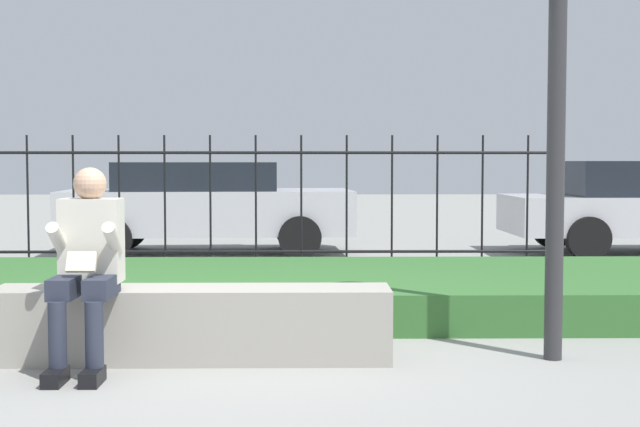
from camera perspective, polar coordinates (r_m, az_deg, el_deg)
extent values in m
plane|color=gray|center=(6.05, -6.31, -9.31)|extent=(60.00, 60.00, 0.00)
cube|color=gray|center=(6.03, -8.19, -7.02)|extent=(2.63, 0.48, 0.49)
cube|color=slate|center=(6.07, -8.17, -8.91)|extent=(2.53, 0.44, 0.08)
cube|color=black|center=(5.60, -16.58, -10.00)|extent=(0.11, 0.26, 0.09)
cylinder|color=#282D3D|center=(5.61, -16.45, -7.44)|extent=(0.11, 0.11, 0.40)
cube|color=#282D3D|center=(5.76, -15.93, -4.53)|extent=(0.15, 0.42, 0.13)
cube|color=black|center=(5.54, -14.36, -10.10)|extent=(0.11, 0.26, 0.09)
cylinder|color=#282D3D|center=(5.55, -14.25, -7.51)|extent=(0.11, 0.11, 0.40)
cube|color=#282D3D|center=(5.71, -13.79, -4.57)|extent=(0.15, 0.42, 0.13)
cube|color=beige|center=(5.91, -14.41, -1.68)|extent=(0.38, 0.24, 0.54)
sphere|color=tan|center=(5.87, -14.51, 1.85)|extent=(0.21, 0.21, 0.21)
cylinder|color=beige|center=(5.80, -16.43, -1.61)|extent=(0.08, 0.29, 0.24)
cylinder|color=beige|center=(5.71, -13.13, -1.63)|extent=(0.08, 0.29, 0.24)
cube|color=beige|center=(5.67, -15.02, -3.01)|extent=(0.18, 0.09, 0.13)
cube|color=#33662D|center=(8.04, -4.90, -4.97)|extent=(8.55, 2.72, 0.33)
cylinder|color=black|center=(9.93, -4.11, -2.45)|extent=(6.55, 0.03, 0.03)
cylinder|color=black|center=(9.88, -4.14, 3.90)|extent=(6.55, 0.03, 0.03)
cylinder|color=black|center=(10.35, -18.18, 0.32)|extent=(0.02, 0.02, 1.62)
cylinder|color=black|center=(10.21, -15.49, 0.32)|extent=(0.02, 0.02, 1.62)
cylinder|color=black|center=(10.09, -12.72, 0.33)|extent=(0.02, 0.02, 1.62)
cylinder|color=black|center=(10.00, -9.89, 0.34)|extent=(0.02, 0.02, 1.62)
cylinder|color=black|center=(9.93, -7.03, 0.34)|extent=(0.02, 0.02, 1.62)
cylinder|color=black|center=(9.89, -4.12, 0.34)|extent=(0.02, 0.02, 1.62)
cylinder|color=black|center=(9.87, -1.20, 0.35)|extent=(0.02, 0.02, 1.62)
cylinder|color=black|center=(9.88, 1.72, 0.35)|extent=(0.02, 0.02, 1.62)
cylinder|color=black|center=(9.92, 4.62, 0.35)|extent=(0.02, 0.02, 1.62)
cylinder|color=black|center=(9.98, 7.50, 0.35)|extent=(0.02, 0.02, 1.62)
cylinder|color=black|center=(10.06, 10.34, 0.35)|extent=(0.02, 0.02, 1.62)
cylinder|color=black|center=(10.17, 13.13, 0.35)|extent=(0.02, 0.02, 1.62)
cylinder|color=black|center=(12.47, 16.79, -1.53)|extent=(0.59, 0.21, 0.59)
cylinder|color=black|center=(14.08, 14.65, -0.96)|extent=(0.59, 0.21, 0.59)
cube|color=#B7B7BC|center=(12.92, -7.16, 0.12)|extent=(4.20, 1.98, 0.62)
cube|color=black|center=(12.91, -7.90, 2.38)|extent=(2.35, 1.65, 0.40)
cylinder|color=black|center=(12.12, -1.31, -1.54)|extent=(0.60, 0.24, 0.59)
cylinder|color=black|center=(13.78, -1.72, -0.95)|extent=(0.60, 0.24, 0.59)
cylinder|color=black|center=(12.24, -13.27, -1.58)|extent=(0.60, 0.24, 0.59)
cylinder|color=black|center=(13.88, -12.25, -0.99)|extent=(0.60, 0.24, 0.59)
cylinder|color=#2D2D30|center=(6.11, 14.89, 6.34)|extent=(0.12, 0.12, 3.31)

